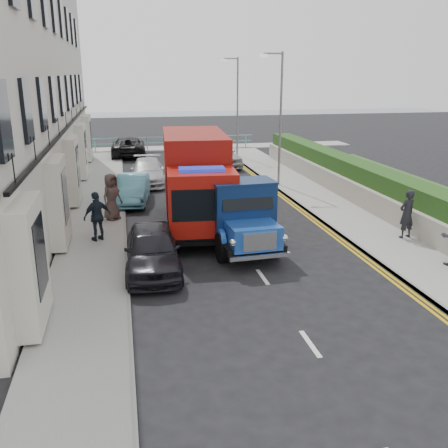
{
  "coord_description": "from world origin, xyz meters",
  "views": [
    {
      "loc": [
        -3.99,
        -11.56,
        5.99
      ],
      "look_at": [
        -0.96,
        3.18,
        1.4
      ],
      "focal_mm": 40.0,
      "sensor_mm": 36.0,
      "label": 1
    }
  ],
  "objects_px": {
    "lamp_far": "(236,101)",
    "bedford_lorry": "(241,219)",
    "lamp_mid": "(278,112)",
    "parked_car_front": "(153,249)",
    "red_lorry": "(196,179)",
    "pedestrian_east_near": "(407,214)"
  },
  "relations": [
    {
      "from": "lamp_mid",
      "to": "pedestrian_east_near",
      "type": "bearing_deg",
      "value": -78.81
    },
    {
      "from": "bedford_lorry",
      "to": "parked_car_front",
      "type": "distance_m",
      "value": 3.38
    },
    {
      "from": "lamp_mid",
      "to": "red_lorry",
      "type": "relative_size",
      "value": 0.98
    },
    {
      "from": "pedestrian_east_near",
      "to": "lamp_mid",
      "type": "bearing_deg",
      "value": -94.69
    },
    {
      "from": "red_lorry",
      "to": "pedestrian_east_near",
      "type": "relative_size",
      "value": 3.96
    },
    {
      "from": "lamp_mid",
      "to": "parked_car_front",
      "type": "relative_size",
      "value": 1.67
    },
    {
      "from": "bedford_lorry",
      "to": "lamp_mid",
      "type": "bearing_deg",
      "value": 62.51
    },
    {
      "from": "lamp_far",
      "to": "pedestrian_east_near",
      "type": "xyz_separation_m",
      "value": [
        1.92,
        -19.72,
        -2.97
      ]
    },
    {
      "from": "lamp_mid",
      "to": "pedestrian_east_near",
      "type": "xyz_separation_m",
      "value": [
        1.92,
        -9.72,
        -2.97
      ]
    },
    {
      "from": "parked_car_front",
      "to": "red_lorry",
      "type": "bearing_deg",
      "value": 67.53
    },
    {
      "from": "lamp_mid",
      "to": "lamp_far",
      "type": "distance_m",
      "value": 10.0
    },
    {
      "from": "pedestrian_east_near",
      "to": "red_lorry",
      "type": "bearing_deg",
      "value": -40.83
    },
    {
      "from": "lamp_mid",
      "to": "lamp_far",
      "type": "relative_size",
      "value": 1.0
    },
    {
      "from": "lamp_mid",
      "to": "bedford_lorry",
      "type": "height_order",
      "value": "lamp_mid"
    },
    {
      "from": "lamp_far",
      "to": "red_lorry",
      "type": "xyz_separation_m",
      "value": [
        -5.35,
        -16.33,
        -2.04
      ]
    },
    {
      "from": "lamp_far",
      "to": "red_lorry",
      "type": "relative_size",
      "value": 0.98
    },
    {
      "from": "lamp_far",
      "to": "parked_car_front",
      "type": "height_order",
      "value": "lamp_far"
    },
    {
      "from": "lamp_far",
      "to": "red_lorry",
      "type": "height_order",
      "value": "lamp_far"
    },
    {
      "from": "lamp_far",
      "to": "bedford_lorry",
      "type": "distance_m",
      "value": 20.24
    },
    {
      "from": "bedford_lorry",
      "to": "parked_car_front",
      "type": "height_order",
      "value": "bedford_lorry"
    },
    {
      "from": "red_lorry",
      "to": "bedford_lorry",
      "type": "bearing_deg",
      "value": -67.59
    },
    {
      "from": "lamp_far",
      "to": "parked_car_front",
      "type": "distance_m",
      "value": 22.33
    }
  ]
}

